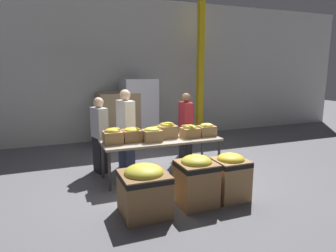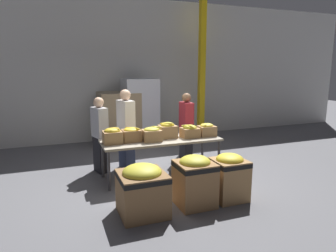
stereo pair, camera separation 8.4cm
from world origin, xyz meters
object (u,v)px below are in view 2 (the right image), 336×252
(volunteer_0, at_px, (186,127))
(support_pillar, at_px, (202,71))
(banana_box_1, at_px, (131,134))
(volunteer_2, at_px, (100,135))
(banana_box_4, at_px, (190,131))
(pallet_stack_0, at_px, (140,112))
(volunteer_1, at_px, (126,130))
(banana_box_5, at_px, (207,129))
(pallet_stack_1, at_px, (119,120))
(donation_bin_0, at_px, (142,188))
(banana_box_0, at_px, (112,135))
(donation_bin_1, at_px, (195,179))
(sorting_table, at_px, (161,142))
(donation_bin_2, at_px, (229,175))
(banana_box_2, at_px, (152,134))
(banana_box_3, at_px, (168,130))

(volunteer_0, distance_m, support_pillar, 2.65)
(banana_box_1, relative_size, volunteer_2, 0.23)
(banana_box_4, relative_size, pallet_stack_0, 0.19)
(volunteer_1, relative_size, pallet_stack_0, 0.92)
(banana_box_5, xyz_separation_m, volunteer_2, (-1.99, 0.74, -0.12))
(volunteer_0, xyz_separation_m, support_pillar, (1.34, 1.92, 1.24))
(volunteer_0, relative_size, pallet_stack_1, 1.06)
(donation_bin_0, bearing_deg, banana_box_0, 96.71)
(banana_box_5, bearing_deg, support_pillar, 65.23)
(donation_bin_1, distance_m, pallet_stack_0, 3.97)
(donation_bin_0, bearing_deg, pallet_stack_1, 83.04)
(volunteer_1, xyz_separation_m, volunteer_2, (-0.53, -0.01, -0.07))
(volunteer_0, relative_size, volunteer_1, 0.93)
(banana_box_5, distance_m, donation_bin_1, 1.63)
(donation_bin_1, bearing_deg, pallet_stack_1, 94.81)
(volunteer_2, distance_m, pallet_stack_0, 2.33)
(donation_bin_0, bearing_deg, volunteer_2, 98.05)
(banana_box_4, xyz_separation_m, volunteer_1, (-1.10, 0.74, -0.05))
(sorting_table, distance_m, donation_bin_0, 1.58)
(volunteer_0, distance_m, donation_bin_1, 2.32)
(donation_bin_0, distance_m, donation_bin_2, 1.43)
(banana_box_2, relative_size, volunteer_1, 0.22)
(sorting_table, relative_size, donation_bin_2, 3.00)
(volunteer_1, relative_size, support_pillar, 0.41)
(volunteer_0, distance_m, donation_bin_2, 2.18)
(donation_bin_1, xyz_separation_m, pallet_stack_1, (-0.34, 3.99, 0.29))
(banana_box_0, bearing_deg, support_pillar, 40.76)
(pallet_stack_0, bearing_deg, banana_box_0, -115.38)
(sorting_table, xyz_separation_m, banana_box_1, (-0.57, 0.05, 0.19))
(donation_bin_2, bearing_deg, donation_bin_0, -180.00)
(banana_box_1, relative_size, donation_bin_2, 0.47)
(sorting_table, xyz_separation_m, banana_box_3, (0.16, 0.08, 0.21))
(banana_box_1, xyz_separation_m, volunteer_0, (1.44, 0.74, -0.11))
(banana_box_1, bearing_deg, banana_box_2, -19.26)
(banana_box_0, height_order, support_pillar, support_pillar)
(banana_box_4, bearing_deg, support_pillar, 59.26)
(pallet_stack_1, bearing_deg, volunteer_0, -58.16)
(volunteer_2, bearing_deg, banana_box_1, 21.53)
(donation_bin_1, bearing_deg, volunteer_1, 105.74)
(banana_box_2, xyz_separation_m, banana_box_3, (0.37, 0.15, 0.02))
(volunteer_1, bearing_deg, banana_box_2, 9.76)
(support_pillar, bearing_deg, donation_bin_1, -117.98)
(banana_box_0, distance_m, volunteer_0, 1.97)
(banana_box_0, bearing_deg, pallet_stack_0, 64.62)
(banana_box_0, relative_size, volunteer_0, 0.22)
(banana_box_4, xyz_separation_m, pallet_stack_0, (-0.28, 2.63, 0.02))
(banana_box_1, xyz_separation_m, donation_bin_1, (0.63, -1.40, -0.46))
(support_pillar, height_order, pallet_stack_0, support_pillar)
(sorting_table, xyz_separation_m, donation_bin_0, (-0.76, -1.35, -0.30))
(support_pillar, height_order, pallet_stack_1, support_pillar)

